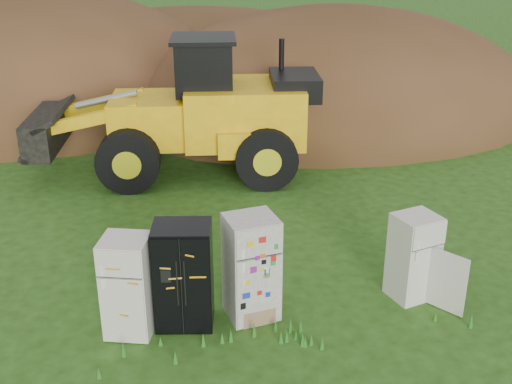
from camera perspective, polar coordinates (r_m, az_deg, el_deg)
ground at (r=11.24m, az=1.91°, el=-10.51°), size 120.00×120.00×0.00m
fridge_leftmost at (r=10.52m, az=-11.31°, el=-8.18°), size 0.92×0.90×1.67m
fridge_black_side at (r=10.56m, az=-6.46°, el=-7.36°), size 1.06×0.91×1.78m
fridge_sticker at (r=10.68m, az=-0.42°, el=-6.71°), size 0.91×0.85×1.82m
fridge_open_door at (r=11.59m, az=13.82°, el=-5.61°), size 0.85×0.81×1.57m
wheel_loader at (r=16.69m, az=-7.64°, el=7.44°), size 7.76×4.12×3.57m
dirt_mound_right at (r=22.71m, az=6.61°, el=7.00°), size 14.72×10.79×7.30m
dirt_mound_left at (r=24.57m, az=-19.56°, el=7.05°), size 15.42×11.56×8.35m
dirt_mound_back at (r=28.02m, az=-6.00°, el=10.09°), size 18.23×12.15×5.80m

